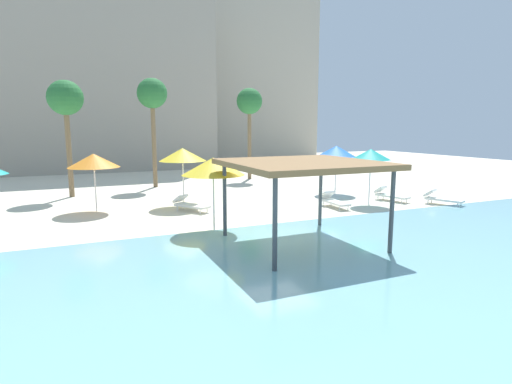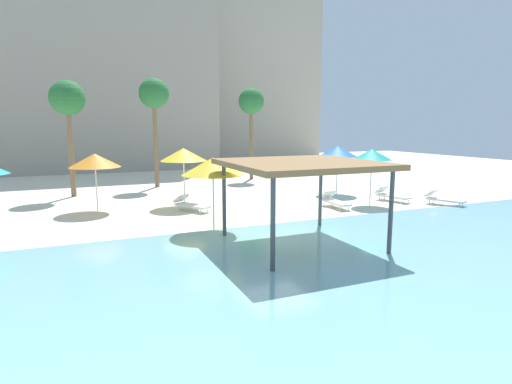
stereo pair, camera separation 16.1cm
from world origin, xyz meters
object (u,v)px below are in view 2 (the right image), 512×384
(beach_umbrella_blue_3, at_px, (338,151))
(palm_tree_1, at_px, (67,101))
(palm_tree_2, at_px, (154,96))
(lounge_chair_1, at_px, (190,204))
(palm_tree_0, at_px, (251,104))
(beach_umbrella_yellow_1, at_px, (183,155))
(lounge_chair_0, at_px, (443,198))
(beach_umbrella_teal_5, at_px, (372,155))
(beach_umbrella_orange_6, at_px, (95,160))
(lounge_chair_2, at_px, (391,195))
(beach_umbrella_yellow_4, at_px, (213,166))
(lounge_chair_3, at_px, (334,201))
(shade_pavilion, at_px, (302,166))

(beach_umbrella_blue_3, xyz_separation_m, palm_tree_1, (-14.25, 5.09, 2.82))
(palm_tree_2, bearing_deg, palm_tree_1, -159.18)
(lounge_chair_1, relative_size, palm_tree_0, 0.29)
(lounge_chair_1, relative_size, palm_tree_1, 0.30)
(palm_tree_1, xyz_separation_m, palm_tree_2, (5.02, 1.91, 0.49))
(beach_umbrella_yellow_1, height_order, lounge_chair_0, beach_umbrella_yellow_1)
(beach_umbrella_teal_5, relative_size, lounge_chair_0, 1.42)
(beach_umbrella_blue_3, relative_size, lounge_chair_1, 1.46)
(palm_tree_0, bearing_deg, beach_umbrella_orange_6, -144.04)
(beach_umbrella_teal_5, relative_size, lounge_chair_1, 1.46)
(palm_tree_1, bearing_deg, beach_umbrella_orange_6, -77.85)
(lounge_chair_0, xyz_separation_m, lounge_chair_2, (-1.62, 1.93, 0.00))
(beach_umbrella_yellow_4, distance_m, palm_tree_2, 12.90)
(beach_umbrella_teal_5, bearing_deg, lounge_chair_2, 12.32)
(beach_umbrella_orange_6, xyz_separation_m, lounge_chair_3, (10.72, -3.66, -2.05))
(beach_umbrella_yellow_1, bearing_deg, lounge_chair_3, -26.64)
(lounge_chair_2, xyz_separation_m, palm_tree_2, (-10.52, 10.16, 5.48))
(beach_umbrella_yellow_4, xyz_separation_m, lounge_chair_3, (6.81, 2.02, -2.13))
(shade_pavilion, xyz_separation_m, beach_umbrella_orange_6, (-6.01, 8.67, -0.27))
(lounge_chair_2, relative_size, palm_tree_2, 0.29)
(lounge_chair_0, bearing_deg, palm_tree_1, -143.40)
(beach_umbrella_yellow_4, relative_size, lounge_chair_1, 1.45)
(beach_umbrella_yellow_4, distance_m, lounge_chair_0, 12.39)
(lounge_chair_0, bearing_deg, beach_umbrella_blue_3, -172.96)
(beach_umbrella_blue_3, height_order, palm_tree_1, palm_tree_1)
(beach_umbrella_yellow_4, xyz_separation_m, palm_tree_1, (-4.96, 10.55, 2.86))
(beach_umbrella_blue_3, xyz_separation_m, palm_tree_0, (-1.94, 8.39, 3.08))
(lounge_chair_3, bearing_deg, beach_umbrella_blue_3, 145.32)
(beach_umbrella_yellow_1, xyz_separation_m, palm_tree_1, (-5.13, 5.20, 2.76))
(lounge_chair_1, bearing_deg, palm_tree_0, 111.93)
(beach_umbrella_yellow_1, distance_m, beach_umbrella_blue_3, 9.12)
(beach_umbrella_blue_3, relative_size, palm_tree_0, 0.42)
(beach_umbrella_blue_3, relative_size, beach_umbrella_teal_5, 1.00)
(palm_tree_1, bearing_deg, beach_umbrella_blue_3, -19.66)
(shade_pavilion, distance_m, beach_umbrella_yellow_4, 3.66)
(shade_pavilion, distance_m, beach_umbrella_yellow_1, 8.57)
(beach_umbrella_orange_6, height_order, lounge_chair_0, beach_umbrella_orange_6)
(lounge_chair_2, height_order, lounge_chair_3, same)
(shade_pavilion, height_order, beach_umbrella_blue_3, beach_umbrella_blue_3)
(beach_umbrella_blue_3, xyz_separation_m, beach_umbrella_orange_6, (-13.20, 0.22, -0.12))
(beach_umbrella_yellow_4, xyz_separation_m, lounge_chair_0, (12.20, 0.37, -2.13))
(shade_pavilion, relative_size, lounge_chair_2, 2.37)
(beach_umbrella_teal_5, distance_m, palm_tree_1, 16.57)
(beach_umbrella_orange_6, relative_size, palm_tree_0, 0.40)
(beach_umbrella_yellow_4, height_order, beach_umbrella_teal_5, beach_umbrella_teal_5)
(beach_umbrella_yellow_1, bearing_deg, palm_tree_0, 49.78)
(shade_pavilion, height_order, lounge_chair_2, shade_pavilion)
(lounge_chair_0, xyz_separation_m, lounge_chair_1, (-12.12, 3.61, 0.00))
(shade_pavilion, xyz_separation_m, palm_tree_2, (-2.04, 15.46, 3.16))
(beach_umbrella_blue_3, xyz_separation_m, beach_umbrella_teal_5, (-0.38, -3.53, 0.04))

